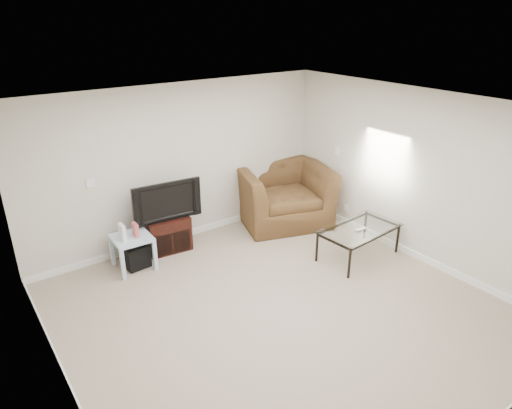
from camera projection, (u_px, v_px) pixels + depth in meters
floor at (280, 310)px, 5.70m from camera, size 5.00×5.00×0.00m
ceiling at (284, 111)px, 4.72m from camera, size 5.00×5.00×0.00m
wall_back at (181, 165)px, 7.08m from camera, size 5.00×0.02×2.50m
wall_left at (52, 293)px, 3.87m from camera, size 0.02×5.00×2.50m
wall_right at (417, 177)px, 6.55m from camera, size 0.02×5.00×2.50m
plate_back at (91, 183)px, 6.32m from camera, size 0.12×0.02×0.12m
plate_right_switch at (337, 151)px, 7.74m from camera, size 0.02×0.09×0.13m
plate_right_outlet at (346, 208)px, 7.89m from camera, size 0.02×0.08×0.12m
tv_stand at (167, 233)px, 7.07m from camera, size 0.70×0.52×0.54m
dvd_player at (167, 223)px, 6.97m from camera, size 0.40×0.30×0.05m
television at (165, 200)px, 6.82m from camera, size 0.99×0.27×0.60m
side_table at (133, 252)px, 6.56m from camera, size 0.54×0.54×0.50m
subwoofer at (135, 255)px, 6.62m from camera, size 0.36×0.36×0.34m
game_console at (122, 232)px, 6.34m from camera, size 0.05×0.17×0.23m
game_case at (135, 230)px, 6.44m from camera, size 0.06×0.15×0.20m
recliner at (283, 185)px, 7.88m from camera, size 1.76×1.42×1.33m
coffee_table at (358, 242)px, 6.85m from camera, size 1.28×0.79×0.48m
remote at (361, 229)px, 6.69m from camera, size 0.20×0.07×0.02m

